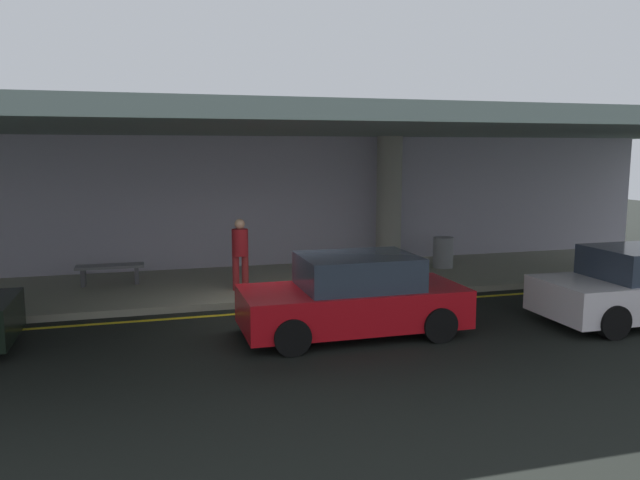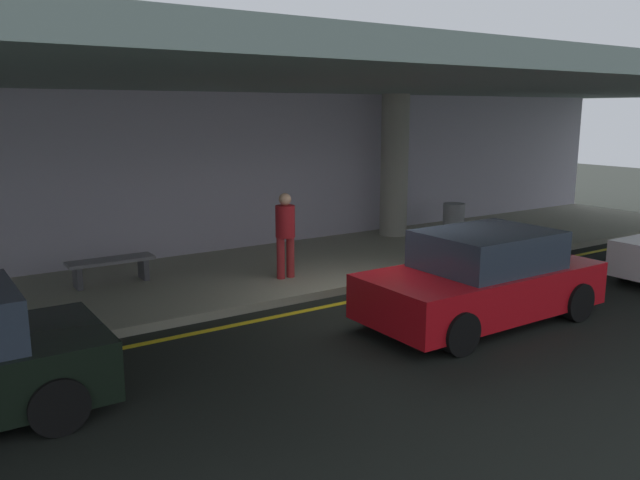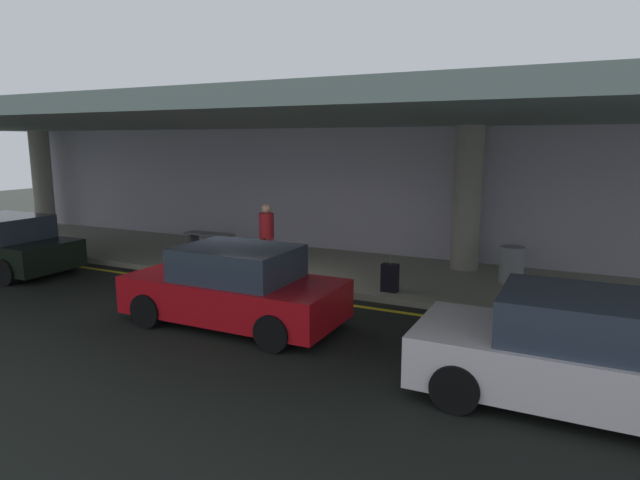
{
  "view_description": "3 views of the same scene",
  "coord_description": "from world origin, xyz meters",
  "px_view_note": "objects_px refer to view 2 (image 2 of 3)",
  "views": [
    {
      "loc": [
        -2.74,
        -12.06,
        3.4
      ],
      "look_at": [
        1.35,
        2.3,
        1.24
      ],
      "focal_mm": 34.83,
      "sensor_mm": 36.0,
      "label": 1
    },
    {
      "loc": [
        -6.79,
        -8.29,
        3.4
      ],
      "look_at": [
        0.5,
        2.63,
        0.71
      ],
      "focal_mm": 35.69,
      "sensor_mm": 36.0,
      "label": 2
    },
    {
      "loc": [
        6.62,
        -9.52,
        3.4
      ],
      "look_at": [
        1.3,
        1.38,
        1.18
      ],
      "focal_mm": 30.25,
      "sensor_mm": 36.0,
      "label": 3
    }
  ],
  "objects_px": {
    "traveler_with_luggage": "(285,230)",
    "suitcase_upright_primary": "(445,247)",
    "bench_metal": "(111,266)",
    "car_red": "(483,279)",
    "trash_bin_steel": "(454,219)",
    "support_column_left_mid": "(394,166)"
  },
  "relations": [
    {
      "from": "car_red",
      "to": "traveler_with_luggage",
      "type": "height_order",
      "value": "traveler_with_luggage"
    },
    {
      "from": "support_column_left_mid",
      "to": "bench_metal",
      "type": "height_order",
      "value": "support_column_left_mid"
    },
    {
      "from": "traveler_with_luggage",
      "to": "suitcase_upright_primary",
      "type": "xyz_separation_m",
      "value": [
        3.59,
        -0.73,
        -0.65
      ]
    },
    {
      "from": "car_red",
      "to": "suitcase_upright_primary",
      "type": "bearing_deg",
      "value": -124.18
    },
    {
      "from": "support_column_left_mid",
      "to": "traveler_with_luggage",
      "type": "bearing_deg",
      "value": -154.32
    },
    {
      "from": "car_red",
      "to": "bench_metal",
      "type": "distance_m",
      "value": 6.84
    },
    {
      "from": "suitcase_upright_primary",
      "to": "bench_metal",
      "type": "distance_m",
      "value": 6.93
    },
    {
      "from": "car_red",
      "to": "trash_bin_steel",
      "type": "bearing_deg",
      "value": -130.6
    },
    {
      "from": "suitcase_upright_primary",
      "to": "bench_metal",
      "type": "xyz_separation_m",
      "value": [
        -6.57,
        2.21,
        0.04
      ]
    },
    {
      "from": "suitcase_upright_primary",
      "to": "bench_metal",
      "type": "relative_size",
      "value": 0.56
    },
    {
      "from": "bench_metal",
      "to": "trash_bin_steel",
      "type": "height_order",
      "value": "trash_bin_steel"
    },
    {
      "from": "support_column_left_mid",
      "to": "car_red",
      "type": "relative_size",
      "value": 0.89
    },
    {
      "from": "traveler_with_luggage",
      "to": "trash_bin_steel",
      "type": "bearing_deg",
      "value": 167.73
    },
    {
      "from": "trash_bin_steel",
      "to": "bench_metal",
      "type": "bearing_deg",
      "value": 178.67
    },
    {
      "from": "bench_metal",
      "to": "trash_bin_steel",
      "type": "xyz_separation_m",
      "value": [
        8.86,
        -0.21,
        0.07
      ]
    },
    {
      "from": "support_column_left_mid",
      "to": "trash_bin_steel",
      "type": "bearing_deg",
      "value": -36.96
    },
    {
      "from": "traveler_with_luggage",
      "to": "suitcase_upright_primary",
      "type": "height_order",
      "value": "traveler_with_luggage"
    },
    {
      "from": "support_column_left_mid",
      "to": "traveler_with_luggage",
      "type": "height_order",
      "value": "support_column_left_mid"
    },
    {
      "from": "bench_metal",
      "to": "suitcase_upright_primary",
      "type": "bearing_deg",
      "value": -18.56
    },
    {
      "from": "bench_metal",
      "to": "trash_bin_steel",
      "type": "relative_size",
      "value": 1.88
    },
    {
      "from": "car_red",
      "to": "support_column_left_mid",
      "type": "bearing_deg",
      "value": -116.83
    },
    {
      "from": "support_column_left_mid",
      "to": "bench_metal",
      "type": "relative_size",
      "value": 2.28
    }
  ]
}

